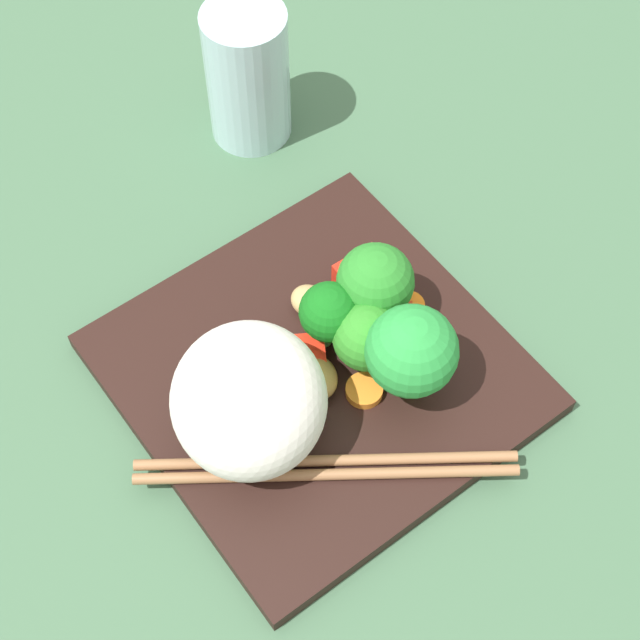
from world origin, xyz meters
TOP-DOWN VIEW (x-y plane):
  - ground_plane at (0.00, 0.00)cm, footprint 110.00×110.00cm
  - square_plate at (0.00, 0.00)cm, footprint 23.17×23.17cm
  - rice_mound at (-1.19, 5.77)cm, footprint 13.12×12.97cm
  - broccoli_floret_0 at (0.86, -5.16)cm, footprint 4.92×4.92cm
  - broccoli_floret_1 at (-1.48, -2.73)cm, footprint 4.32×4.32cm
  - broccoli_floret_2 at (-4.46, -3.71)cm, footprint 5.66×5.66cm
  - broccoli_floret_3 at (1.11, -1.78)cm, footprint 3.83×3.83cm
  - carrot_slice_0 at (-3.19, -1.31)cm, footprint 2.52×2.52cm
  - carrot_slice_1 at (0.26, -7.49)cm, footprint 2.62×2.62cm
  - carrot_slice_2 at (-3.58, -7.04)cm, footprint 2.81×2.81cm
  - pepper_chunk_0 at (2.99, -6.22)cm, footprint 3.18×3.37cm
  - pepper_chunk_1 at (-1.18, -5.51)cm, footprint 3.33×3.17cm
  - pepper_chunk_2 at (0.98, 0.52)cm, footprint 3.48×3.75cm
  - chicken_piece_0 at (4.00, -2.38)cm, footprint 3.07×2.81cm
  - chicken_piece_3 at (-1.04, 0.60)cm, footprint 3.65×3.34cm
  - chopstick_pair at (-5.94, 3.72)cm, footprint 14.54×19.68cm
  - drinking_glass at (20.34, -8.95)cm, footprint 6.05×6.05cm

SIDE VIEW (x-z plane):
  - ground_plane at x=0.00cm, z-range -2.00..0.00cm
  - square_plate at x=0.00cm, z-range 0.00..1.27cm
  - carrot_slice_2 at x=-3.58cm, z-range 1.27..1.80cm
  - carrot_slice_1 at x=0.26cm, z-range 1.27..1.86cm
  - carrot_slice_0 at x=-3.19cm, z-range 1.27..1.91cm
  - chopstick_pair at x=-5.94cm, z-range 1.27..1.95cm
  - chicken_piece_0 at x=4.00cm, z-range 1.27..2.74cm
  - pepper_chunk_2 at x=0.98cm, z-range 1.27..2.89cm
  - chicken_piece_3 at x=-1.04cm, z-range 1.27..3.11cm
  - pepper_chunk_1 at x=-1.18cm, z-range 1.27..3.46cm
  - pepper_chunk_0 at x=2.99cm, z-range 1.27..3.46cm
  - broccoli_floret_1 at x=-1.48cm, z-range 1.60..7.06cm
  - broccoli_floret_3 at x=1.11cm, z-range 2.01..7.57cm
  - broccoli_floret_0 at x=0.86cm, z-range 1.95..8.73cm
  - rice_mound at x=-1.19cm, z-range 1.27..9.47cm
  - drinking_glass at x=20.34cm, z-range 0.00..10.84cm
  - broccoli_floret_2 at x=-4.46cm, z-range 1.92..9.34cm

